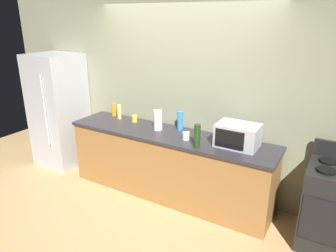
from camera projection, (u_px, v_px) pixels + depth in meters
ground_plane at (152, 208)px, 4.00m from camera, size 8.00×8.00×0.00m
back_wall at (183, 93)px, 4.21m from camera, size 6.40×0.10×2.70m
counter_run at (168, 164)px, 4.17m from camera, size 2.84×0.64×0.90m
refrigerator at (59, 110)px, 5.01m from camera, size 0.72×0.73×1.80m
stove_range at (334, 208)px, 3.21m from camera, size 0.60×0.61×1.08m
microwave at (238, 135)px, 3.58m from camera, size 0.48×0.35×0.27m
paper_towel_roll at (158, 120)px, 4.11m from camera, size 0.12×0.12×0.27m
bottle_wine at (197, 136)px, 3.54m from camera, size 0.07×0.07×0.28m
bottle_spray_cleaner at (180, 121)px, 4.11m from camera, size 0.07×0.07×0.26m
bottle_vinegar at (119, 112)px, 4.57m from camera, size 0.06×0.06×0.21m
bottle_dish_soap at (114, 109)px, 4.71m from camera, size 0.07×0.07×0.19m
mug_yellow at (135, 119)px, 4.44m from camera, size 0.08×0.08×0.10m
mug_white at (186, 136)px, 3.80m from camera, size 0.09×0.09×0.10m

